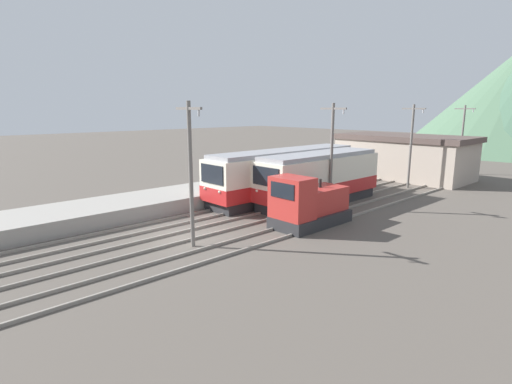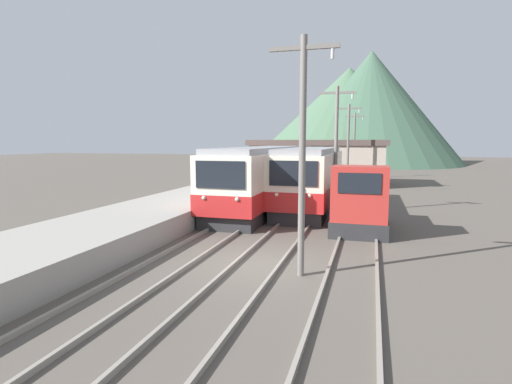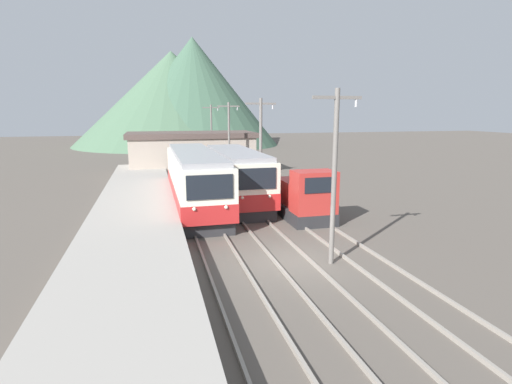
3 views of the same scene
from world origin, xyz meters
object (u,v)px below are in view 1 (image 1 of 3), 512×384
object	(u,v)px
commuter_train_left	(285,176)
shunting_locomotive	(308,205)
commuter_train_center	(319,180)
catenary_mast_far	(411,143)
catenary_mast_near	(191,169)
catenary_mast_distant	(462,137)
catenary_mast_mid	(332,153)

from	to	relation	value
commuter_train_left	shunting_locomotive	distance (m)	7.23
commuter_train_center	catenary_mast_far	size ratio (longest dim) A/B	1.52
commuter_train_center	catenary_mast_far	distance (m)	10.56
commuter_train_center	catenary_mast_far	xyz separation A→B (m)	(1.51, 10.23, 2.12)
catenary_mast_far	commuter_train_left	bearing A→B (deg)	-111.90
commuter_train_center	catenary_mast_near	world-z (taller)	catenary_mast_near
shunting_locomotive	catenary_mast_near	world-z (taller)	catenary_mast_near
commuter_train_center	catenary_mast_distant	world-z (taller)	catenary_mast_distant
catenary_mast_distant	commuter_train_center	bearing A→B (deg)	-94.07
commuter_train_left	catenary_mast_mid	xyz separation A→B (m)	(4.31, -0.23, 2.10)
commuter_train_left	commuter_train_center	bearing A→B (deg)	9.76
catenary_mast_mid	catenary_mast_far	size ratio (longest dim) A/B	1.00
catenary_mast_far	commuter_train_center	bearing A→B (deg)	-98.38
catenary_mast_near	catenary_mast_mid	bearing A→B (deg)	90.00
catenary_mast_far	catenary_mast_distant	bearing A→B (deg)	90.00
commuter_train_center	catenary_mast_near	size ratio (longest dim) A/B	1.52
commuter_train_left	catenary_mast_far	distance (m)	11.74
shunting_locomotive	catenary_mast_distant	bearing A→B (deg)	93.29
catenary_mast_near	shunting_locomotive	bearing A→B (deg)	77.77
commuter_train_left	commuter_train_center	distance (m)	2.84
commuter_train_left	catenary_mast_distant	bearing A→B (deg)	78.75
shunting_locomotive	catenary_mast_mid	bearing A→B (deg)	110.20
commuter_train_left	commuter_train_center	size ratio (longest dim) A/B	1.28
commuter_train_left	catenary_mast_far	xyz separation A→B (m)	(4.31, 10.71, 2.10)
catenary_mast_mid	catenary_mast_far	bearing A→B (deg)	90.00
catenary_mast_mid	catenary_mast_far	world-z (taller)	same
commuter_train_left	catenary_mast_far	bearing A→B (deg)	68.10
commuter_train_center	shunting_locomotive	world-z (taller)	commuter_train_center
catenary_mast_near	catenary_mast_far	size ratio (longest dim) A/B	1.00
catenary_mast_near	catenary_mast_far	world-z (taller)	same
shunting_locomotive	commuter_train_center	bearing A→B (deg)	122.20
catenary_mast_mid	catenary_mast_far	distance (m)	10.94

